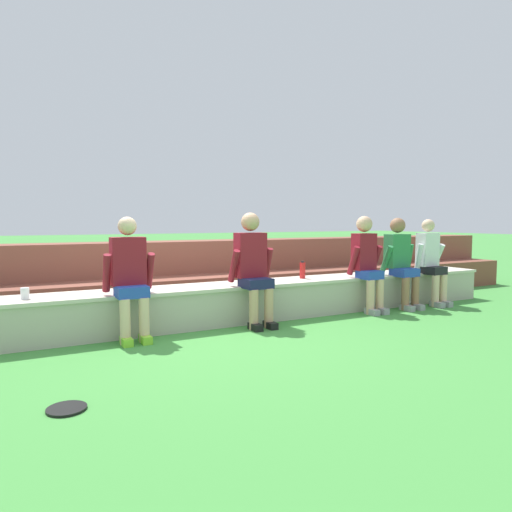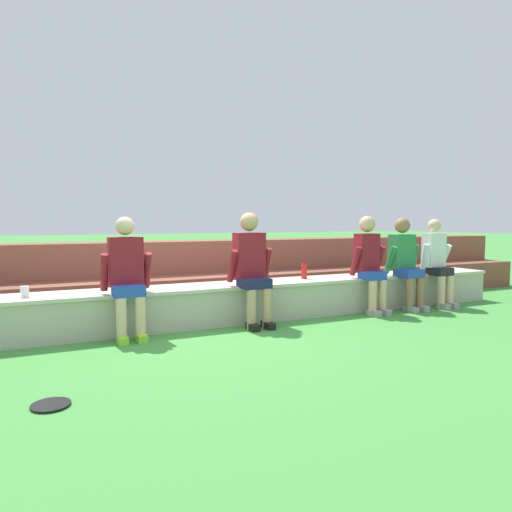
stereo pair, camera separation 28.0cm
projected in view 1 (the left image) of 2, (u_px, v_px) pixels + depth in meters
ground_plane at (205, 330)px, 5.44m from camera, size 80.00×80.00×0.00m
stone_seating_wall at (196, 305)px, 5.68m from camera, size 9.54×0.64×0.48m
brick_bleachers at (165, 281)px, 6.80m from camera, size 13.29×1.17×0.98m
person_left_of_center at (130, 275)px, 4.98m from camera, size 0.54×0.51×1.33m
person_center at (253, 265)px, 5.66m from camera, size 0.55×0.55×1.39m
person_right_of_center at (367, 261)px, 6.51m from camera, size 0.49×0.51×1.35m
person_far_right at (401, 260)px, 6.83m from camera, size 0.53×0.54×1.33m
person_rightmost_edge at (431, 260)px, 7.06m from camera, size 0.49×0.50×1.31m
water_bottle_mid_right at (303, 270)px, 6.45m from camera, size 0.08×0.08×0.24m
plastic_cup_middle at (25, 293)px, 4.75m from camera, size 0.08×0.08×0.12m
plastic_cup_left_end at (432, 266)px, 7.59m from camera, size 0.08×0.08×0.12m
frisbee at (67, 409)px, 3.15m from camera, size 0.27×0.27×0.02m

